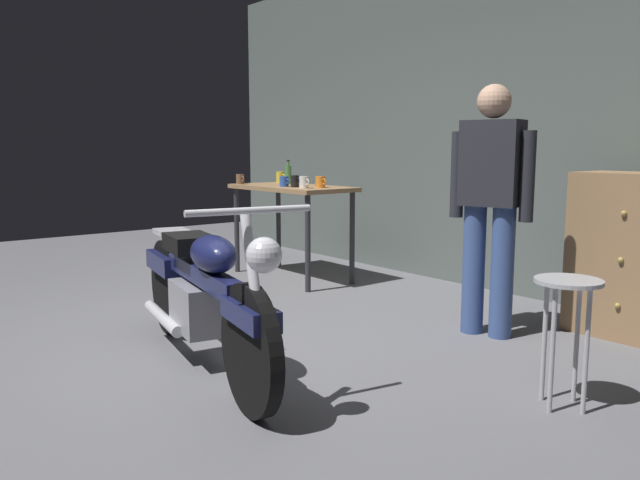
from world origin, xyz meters
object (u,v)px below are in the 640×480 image
Objects in this scene: wooden_dresser at (637,256)px; motorcycle at (201,291)px; person_standing at (490,199)px; mug_yellow_tall at (280,177)px; mug_orange_travel at (320,182)px; mug_brown_stoneware at (240,179)px; mug_black_matte at (295,181)px; bottle at (288,175)px; shop_stool at (567,308)px; mug_white_ceramic at (304,182)px; mug_blue_enamel at (284,181)px.

motorcycle is at bearing -116.97° from wooden_dresser.
person_standing is 2.88m from mug_yellow_tall.
mug_brown_stoneware is at bearing -164.48° from mug_orange_travel.
mug_black_matte is 0.48m from bottle.
mug_black_matte reaches higher than shop_stool.
shop_stool is at bearing 129.12° from person_standing.
mug_black_matte is at bearing -28.44° from bottle.
mug_white_ceramic is 0.48× the size of bottle.
mug_black_matte is at bearing 12.02° from mug_blue_enamel.
mug_orange_travel is at bearing 15.52° from mug_brown_stoneware.
shop_stool is at bearing -16.12° from mug_orange_travel.
mug_blue_enamel is 1.02× the size of mug_white_ceramic.
bottle is at bearing -19.70° from person_standing.
shop_stool is at bearing -12.76° from mug_black_matte.
person_standing reaches higher than mug_orange_travel.
wooden_dresser reaches higher than mug_black_matte.
mug_brown_stoneware is 0.99m from mug_orange_travel.
mug_blue_enamel is (-0.33, -0.17, -0.00)m from mug_orange_travel.
wooden_dresser is at bearing 74.29° from motorcycle.
mug_blue_enamel is 0.39m from bottle.
shop_stool is 5.57× the size of mug_white_ceramic.
shop_stool is 3.96m from mug_brown_stoneware.
mug_white_ceramic is at bearing 6.02° from mug_brown_stoneware.
mug_brown_stoneware is 0.93m from mug_white_ceramic.
mug_yellow_tall is (-0.91, 0.20, 0.01)m from mug_orange_travel.
mug_orange_travel is (-1.31, 1.94, 0.50)m from motorcycle.
person_standing is 15.16× the size of mug_black_matte.
motorcycle is 1.98m from person_standing.
mug_white_ceramic is (-2.63, -0.76, 0.40)m from wooden_dresser.
mug_white_ceramic is 0.65m from bottle.
shop_stool is (1.62, 1.09, 0.05)m from motorcycle.
wooden_dresser is at bearing 12.85° from mug_orange_travel.
mug_white_ceramic is (0.31, -0.00, 0.01)m from mug_blue_enamel.
mug_orange_travel is at bearing 26.56° from mug_blue_enamel.
mug_yellow_tall reaches higher than shop_stool.
motorcycle is at bearing -55.92° from mug_orange_travel.
shop_stool is 0.58× the size of wooden_dresser.
shop_stool is 4.01m from mug_yellow_tall.
mug_black_matte is 0.96× the size of mug_white_ceramic.
mug_white_ceramic reaches higher than motorcycle.
mug_brown_stoneware is 0.96× the size of mug_blue_enamel.
shop_stool is at bearing -15.24° from mug_yellow_tall.
bottle is at bearing -20.84° from mug_yellow_tall.
mug_orange_travel is at bearing 163.88° from shop_stool.
bottle is at bearing 46.88° from mug_brown_stoneware.
bottle is (-0.42, 0.23, 0.04)m from mug_black_matte.
person_standing is 1.05m from wooden_dresser.
mug_white_ceramic is 0.95× the size of mug_yellow_tall.
mug_orange_travel reaches higher than mug_brown_stoneware.
mug_black_matte is (-2.81, -0.73, 0.41)m from wooden_dresser.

